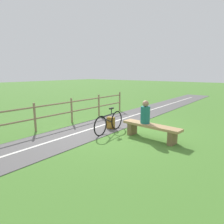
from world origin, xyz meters
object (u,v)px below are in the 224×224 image
person_seated (145,113)px  backpack (111,123)px  bicycle (109,122)px  bench (151,129)px

person_seated → backpack: (1.54, -0.11, -0.60)m
bicycle → backpack: size_ratio=3.78×
person_seated → bicycle: person_seated is taller
bench → person_seated: 0.53m
person_seated → bicycle: (1.29, 0.29, -0.45)m
bicycle → bench: bearing=96.2°
bench → person_seated: (0.24, -0.02, 0.48)m
bench → bicycle: size_ratio=1.18×
person_seated → backpack: size_ratio=1.66×
backpack → person_seated: bearing=176.0°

